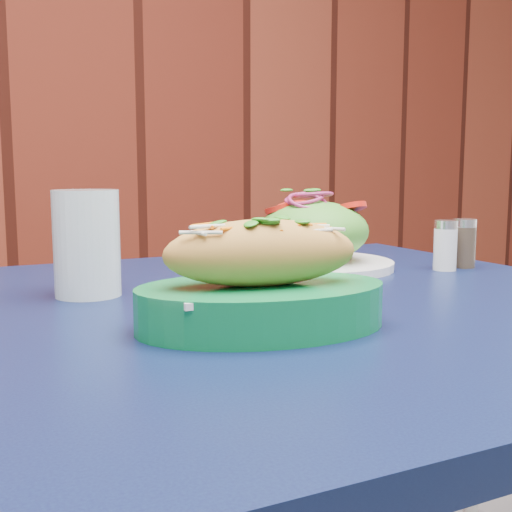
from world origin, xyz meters
TOP-DOWN VIEW (x-y plane):
  - cafe_table at (-0.00, 1.73)m, footprint 0.93×0.93m
  - banh_mi_basket at (-0.14, 1.63)m, footprint 0.27×0.22m
  - salad_plate at (0.14, 1.88)m, footprint 0.24×0.24m
  - water_glass at (-0.21, 1.88)m, footprint 0.08×0.08m
  - salt_shaker at (0.29, 1.75)m, footprint 0.03×0.03m
  - pepper_shaker at (0.33, 1.75)m, footprint 0.03×0.03m

SIDE VIEW (x-z plane):
  - cafe_table at x=0.00m, z-range 0.29..1.04m
  - salt_shaker at x=0.29m, z-range 0.75..0.82m
  - pepper_shaker at x=0.33m, z-range 0.75..0.82m
  - banh_mi_basket at x=-0.14m, z-range 0.74..0.85m
  - salad_plate at x=0.14m, z-range 0.74..0.86m
  - water_glass at x=-0.21m, z-range 0.75..0.87m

